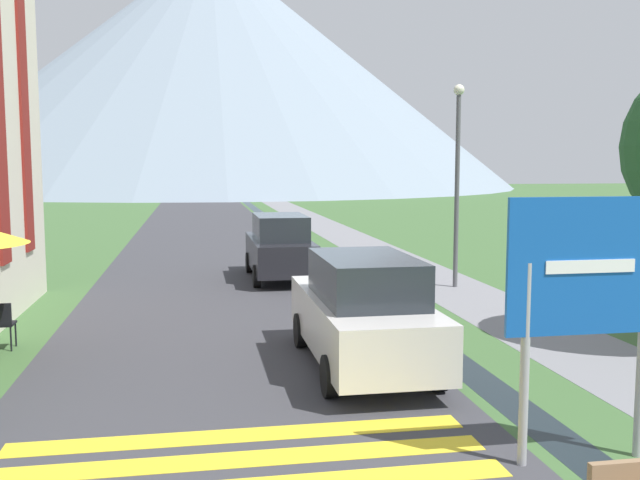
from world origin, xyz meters
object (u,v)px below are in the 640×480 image
Objects in this scene: road_sign at (588,289)px; parked_car_near at (363,312)px; cafe_chair_far_left at (1,321)px; streetlamp at (457,168)px; parked_car_far at (280,247)px.

road_sign is 4.32m from parked_car_near.
streetlamp is at bearing 10.70° from cafe_chair_far_left.
cafe_chair_far_left is (-7.48, 6.02, -1.40)m from road_sign.
cafe_chair_far_left is 0.16× the size of streetlamp.
parked_car_far is at bearing 97.99° from road_sign.
streetlamp is (10.08, 4.71, 2.60)m from cafe_chair_far_left.
parked_car_near is 5.26× the size of cafe_chair_far_left.
streetlamp reaches higher than parked_car_far.
road_sign is 0.65× the size of parked_car_near.
streetlamp is at bearing 58.80° from parked_car_near.
streetlamp is (4.40, -2.08, 2.20)m from parked_car_far.
parked_car_far reaches higher than cafe_chair_far_left.
parked_car_near is 6.32m from cafe_chair_far_left.
road_sign is at bearing -68.66° from parked_car_near.
cafe_chair_far_left is at bearing 160.50° from parked_car_near.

